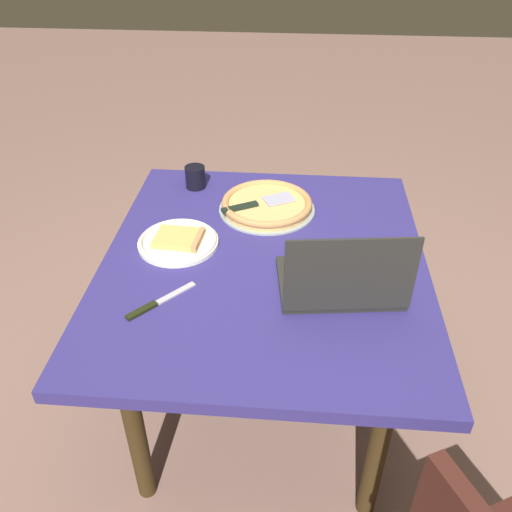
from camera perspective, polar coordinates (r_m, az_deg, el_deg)
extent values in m
plane|color=#876558|center=(2.14, 0.72, -16.14)|extent=(12.00, 12.00, 0.00)
cube|color=navy|center=(1.64, 0.90, -0.73)|extent=(1.13, 0.98, 0.04)
cylinder|color=#362712|center=(1.67, 13.03, -19.01)|extent=(0.06, 0.06, 0.69)
cylinder|color=#362712|center=(2.16, 11.08, -3.26)|extent=(0.06, 0.06, 0.69)
cylinder|color=#362712|center=(1.70, -12.92, -17.36)|extent=(0.06, 0.06, 0.69)
cylinder|color=#362712|center=(2.19, -7.97, -2.30)|extent=(0.06, 0.06, 0.69)
cube|color=#292924|center=(1.54, 8.78, -2.79)|extent=(0.28, 0.37, 0.02)
cube|color=black|center=(1.53, 8.82, -2.48)|extent=(0.19, 0.31, 0.00)
cube|color=#292924|center=(1.37, 10.10, -2.09)|extent=(0.05, 0.34, 0.22)
cube|color=silver|center=(1.37, 10.08, -2.03)|extent=(0.04, 0.30, 0.20)
cylinder|color=white|center=(1.70, -8.34, 1.43)|extent=(0.26, 0.26, 0.01)
torus|color=silver|center=(1.70, -8.37, 1.71)|extent=(0.25, 0.25, 0.01)
cube|color=#EAB159|center=(1.69, -8.39, 1.91)|extent=(0.12, 0.15, 0.02)
cube|color=tan|center=(1.68, -6.22, 1.71)|extent=(0.12, 0.03, 0.03)
cylinder|color=#95A2A0|center=(1.87, 1.17, 5.07)|extent=(0.34, 0.34, 0.01)
cylinder|color=#DDB367|center=(1.86, 1.17, 5.44)|extent=(0.31, 0.31, 0.02)
torus|color=tan|center=(1.85, 1.18, 5.74)|extent=(0.32, 0.32, 0.02)
cube|color=#ADAAC3|center=(1.87, 2.47, 6.13)|extent=(0.11, 0.12, 0.00)
cube|color=black|center=(1.82, -1.74, 5.26)|extent=(0.08, 0.12, 0.01)
cube|color=#BBB5C1|center=(1.50, -9.21, -4.28)|extent=(0.14, 0.13, 0.00)
cube|color=black|center=(1.46, -12.17, -5.75)|extent=(0.08, 0.08, 0.01)
cylinder|color=black|center=(2.01, -6.53, 8.42)|extent=(0.07, 0.07, 0.08)
cylinder|color=#3B2713|center=(2.00, -6.57, 9.00)|extent=(0.07, 0.07, 0.00)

